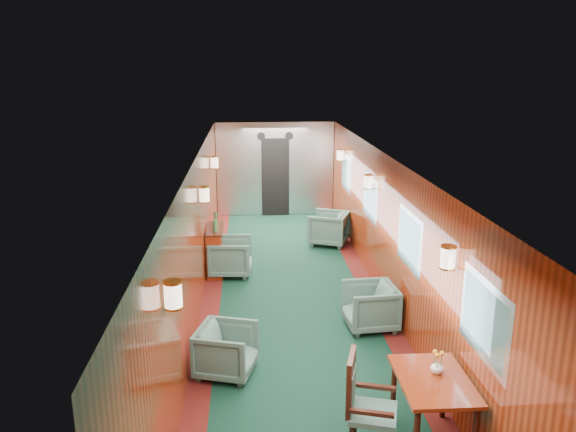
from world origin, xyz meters
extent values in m
plane|color=#0D2F21|center=(0.00, 0.00, 0.00)|extent=(12.00, 12.00, 0.00)
cube|color=silver|center=(0.00, 0.00, 2.35)|extent=(3.00, 12.00, 0.10)
cube|color=silver|center=(0.00, 0.00, 2.36)|extent=(1.20, 12.00, 0.06)
cube|color=maroon|center=(0.00, 6.00, 1.20)|extent=(3.00, 0.10, 2.40)
cube|color=maroon|center=(-1.50, 0.00, 1.20)|extent=(0.10, 12.00, 2.40)
cube|color=maroon|center=(1.50, 0.00, 1.20)|extent=(0.10, 12.00, 2.40)
cube|color=#44100D|center=(-1.35, 0.00, 0.00)|extent=(0.30, 12.00, 0.01)
cube|color=#44100D|center=(1.35, 0.00, 0.00)|extent=(0.30, 12.00, 0.01)
cube|color=silver|center=(0.00, 5.92, 1.20)|extent=(2.98, 0.12, 2.38)
cube|color=black|center=(0.00, 5.84, 1.00)|extent=(0.70, 0.06, 2.00)
cylinder|color=black|center=(-0.35, 5.85, 2.05)|extent=(0.20, 0.04, 0.20)
cylinder|color=black|center=(0.35, 5.85, 2.05)|extent=(0.20, 0.04, 0.20)
cube|color=silver|center=(1.49, -3.50, 1.45)|extent=(0.02, 1.10, 0.80)
cube|color=slate|center=(1.48, -3.50, 1.45)|extent=(0.01, 0.96, 0.66)
cube|color=silver|center=(1.49, -1.00, 1.45)|extent=(0.02, 1.10, 0.80)
cube|color=slate|center=(1.48, -1.00, 1.45)|extent=(0.01, 0.96, 0.66)
cube|color=silver|center=(1.49, 1.50, 1.45)|extent=(0.02, 1.10, 0.80)
cube|color=slate|center=(1.48, 1.50, 1.45)|extent=(0.01, 0.96, 0.66)
cube|color=silver|center=(1.49, 4.00, 1.45)|extent=(0.02, 1.10, 0.80)
cube|color=slate|center=(1.48, 4.00, 1.45)|extent=(0.01, 0.96, 0.66)
cylinder|color=beige|center=(-1.40, -3.50, 1.80)|extent=(0.16, 0.16, 0.24)
cylinder|color=gold|center=(-1.40, -3.50, 1.68)|extent=(0.17, 0.17, 0.02)
cylinder|color=beige|center=(1.40, -2.70, 1.80)|extent=(0.16, 0.16, 0.24)
cylinder|color=gold|center=(1.40, -2.70, 1.68)|extent=(0.17, 0.17, 0.02)
cylinder|color=beige|center=(-1.40, 0.50, 1.80)|extent=(0.16, 0.16, 0.24)
cylinder|color=gold|center=(-1.40, 0.50, 1.68)|extent=(0.17, 0.17, 0.02)
cylinder|color=beige|center=(1.40, 1.30, 1.80)|extent=(0.16, 0.16, 0.24)
cylinder|color=gold|center=(1.40, 1.30, 1.68)|extent=(0.17, 0.17, 0.02)
cylinder|color=beige|center=(-1.40, 3.50, 1.80)|extent=(0.16, 0.16, 0.24)
cylinder|color=gold|center=(-1.40, 3.50, 1.68)|extent=(0.17, 0.17, 0.02)
cylinder|color=beige|center=(1.40, 4.30, 1.80)|extent=(0.16, 0.16, 0.24)
cylinder|color=gold|center=(1.40, 4.30, 1.68)|extent=(0.17, 0.17, 0.02)
cube|color=maroon|center=(1.10, -3.35, 0.73)|extent=(0.71, 1.01, 0.04)
cylinder|color=#33130B|center=(0.83, -2.92, 0.36)|extent=(0.06, 0.06, 0.71)
cylinder|color=#33130B|center=(1.39, -2.92, 0.36)|extent=(0.06, 0.06, 0.71)
cube|color=#1A3D39|center=(0.47, -3.45, 0.46)|extent=(0.57, 0.57, 0.06)
cube|color=#33130B|center=(0.26, -3.39, 0.77)|extent=(0.17, 0.41, 0.60)
cube|color=#1A3D39|center=(0.28, -3.39, 0.71)|extent=(0.11, 0.31, 0.36)
cube|color=#33130B|center=(0.41, -3.67, 0.62)|extent=(0.41, 0.17, 0.04)
cube|color=#33130B|center=(0.54, -3.23, 0.62)|extent=(0.41, 0.17, 0.04)
cylinder|color=#33130B|center=(0.35, -3.22, 0.21)|extent=(0.04, 0.04, 0.43)
cylinder|color=#33130B|center=(0.71, -3.33, 0.21)|extent=(0.04, 0.04, 0.43)
cube|color=maroon|center=(-1.34, 1.81, 0.42)|extent=(0.28, 0.94, 0.85)
cube|color=#33130B|center=(-1.33, 1.81, 0.85)|extent=(0.30, 0.96, 0.02)
cylinder|color=#2A542E|center=(-1.32, 1.57, 0.97)|extent=(0.07, 0.07, 0.22)
cylinder|color=#2A542E|center=(-1.32, 1.90, 1.00)|extent=(0.06, 0.06, 0.28)
cylinder|color=gold|center=(-1.32, 2.09, 0.95)|extent=(0.08, 0.08, 0.18)
imported|color=silver|center=(1.16, -3.25, 0.82)|extent=(0.15, 0.15, 0.14)
imported|color=#1A3D39|center=(-1.02, -1.83, 0.32)|extent=(0.86, 0.85, 0.64)
imported|color=#1A3D39|center=(-1.05, 1.65, 0.35)|extent=(0.82, 0.80, 0.70)
imported|color=#1A3D39|center=(1.05, -0.69, 0.34)|extent=(0.79, 0.77, 0.67)
imported|color=#1A3D39|center=(1.02, 3.33, 0.36)|extent=(1.02, 1.00, 0.72)
camera|label=1|loc=(-0.72, -8.21, 3.79)|focal=35.00mm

